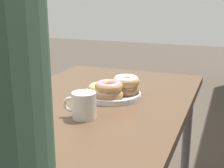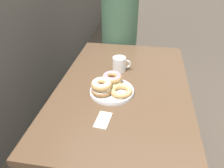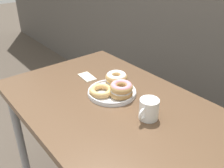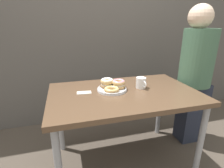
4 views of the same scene
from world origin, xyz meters
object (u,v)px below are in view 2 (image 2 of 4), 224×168
at_px(donut_plate, 110,86).
at_px(coffee_mug, 120,64).
at_px(dining_table, 123,95).
at_px(napkin, 103,120).
at_px(person_figure, 120,30).

bearing_deg(donut_plate, coffee_mug, -3.93).
bearing_deg(dining_table, donut_plate, 142.21).
distance_m(dining_table, donut_plate, 0.16).
bearing_deg(napkin, dining_table, -10.15).
bearing_deg(dining_table, napkin, 169.85).
relative_size(dining_table, coffee_mug, 10.20).
bearing_deg(napkin, person_figure, 3.90).
relative_size(coffee_mug, napkin, 0.98).
xyz_separation_m(person_figure, napkin, (-1.18, -0.08, -0.05)).
distance_m(donut_plate, person_figure, 0.93).
xyz_separation_m(dining_table, coffee_mug, (0.18, 0.05, 0.12)).
height_order(donut_plate, coffee_mug, coffee_mug).
bearing_deg(coffee_mug, person_figure, 7.85).
relative_size(dining_table, person_figure, 0.86).
distance_m(person_figure, napkin, 1.19).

